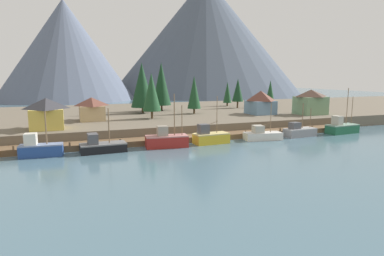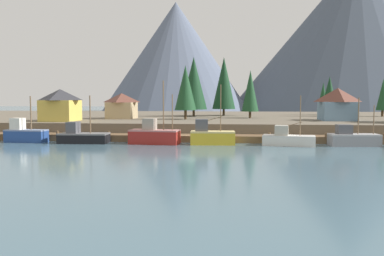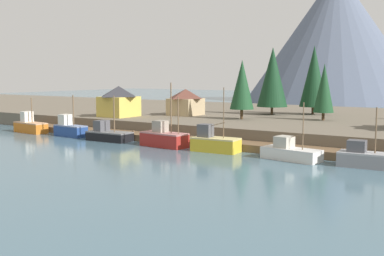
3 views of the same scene
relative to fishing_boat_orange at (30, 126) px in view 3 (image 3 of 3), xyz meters
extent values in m
cube|color=#476675|center=(34.11, 21.69, -1.67)|extent=(400.00, 400.00, 1.00)
cube|color=brown|center=(34.11, 3.69, -0.67)|extent=(80.00, 4.00, 1.00)
cylinder|color=brown|center=(-1.89, 1.89, -0.37)|extent=(0.36, 0.36, 1.60)
cylinder|color=brown|center=(6.11, 1.89, -0.37)|extent=(0.36, 0.36, 1.60)
cylinder|color=brown|center=(14.11, 1.89, -0.37)|extent=(0.36, 0.36, 1.60)
cylinder|color=brown|center=(22.11, 1.89, -0.37)|extent=(0.36, 0.36, 1.60)
cylinder|color=brown|center=(30.11, 1.89, -0.37)|extent=(0.36, 0.36, 1.60)
cylinder|color=brown|center=(38.11, 1.89, -0.37)|extent=(0.36, 0.36, 1.60)
cylinder|color=brown|center=(46.11, 1.89, -0.37)|extent=(0.36, 0.36, 1.60)
cylinder|color=brown|center=(54.11, 1.89, -0.37)|extent=(0.36, 0.36, 1.60)
cube|color=#665B4C|center=(34.11, 33.69, 0.08)|extent=(400.00, 56.00, 2.50)
cone|color=slate|center=(15.21, 128.74, 23.63)|extent=(67.76, 67.76, 49.59)
cube|color=#CC6B1E|center=(0.14, -0.01, -0.35)|extent=(7.31, 3.16, 1.63)
cube|color=tan|center=(0.14, -0.01, 0.56)|extent=(7.31, 3.16, 0.20)
cube|color=silver|center=(-0.92, 0.09, 1.59)|extent=(1.62, 1.93, 1.86)
cylinder|color=brown|center=(0.66, -0.07, 2.82)|extent=(0.19, 0.19, 4.32)
cube|color=navy|center=(10.01, 0.22, -0.33)|extent=(6.27, 2.72, 1.68)
cube|color=#6C7DA2|center=(10.01, 0.22, 0.61)|extent=(6.27, 2.72, 0.20)
cube|color=silver|center=(8.66, 0.32, 1.57)|extent=(1.81, 1.81, 1.72)
cylinder|color=brown|center=(10.86, 0.15, 3.21)|extent=(0.19, 0.19, 5.00)
cube|color=black|center=(19.05, -0.15, -0.55)|extent=(7.21, 3.38, 1.25)
cube|color=slate|center=(19.05, -0.15, 0.18)|extent=(7.21, 3.38, 0.20)
cube|color=#4C4C51|center=(17.49, -0.21, 1.10)|extent=(1.58, 2.31, 1.65)
cylinder|color=brown|center=(20.04, -0.12, 3.04)|extent=(0.19, 0.19, 5.52)
cube|color=maroon|center=(29.56, -0.21, -0.26)|extent=(7.36, 3.52, 1.83)
cube|color=#AD6C6A|center=(29.56, -0.21, 0.76)|extent=(7.36, 3.52, 0.20)
cube|color=gray|center=(28.86, -0.14, 1.67)|extent=(1.91, 1.88, 1.64)
cylinder|color=brown|center=(30.92, -0.36, 4.37)|extent=(0.17, 0.17, 7.04)
cylinder|color=brown|center=(32.22, -0.51, 3.41)|extent=(0.15, 0.15, 5.10)
cube|color=gold|center=(37.94, -0.02, -0.33)|extent=(6.39, 3.15, 1.68)
cube|color=tan|center=(37.94, -0.02, 0.61)|extent=(6.39, 3.15, 0.20)
cube|color=#4C4C51|center=(36.38, -0.11, 1.56)|extent=(1.86, 1.71, 1.71)
cylinder|color=brown|center=(39.06, 0.04, 4.02)|extent=(0.12, 0.12, 6.62)
cylinder|color=brown|center=(38.09, -0.02, 2.48)|extent=(2.37, 0.21, 0.72)
cube|color=silver|center=(48.55, -0.36, -0.56)|extent=(7.44, 3.80, 1.21)
cube|color=silver|center=(48.55, -0.36, 0.14)|extent=(7.44, 3.80, 0.20)
cube|color=#B2AD9E|center=(47.57, -0.20, 0.93)|extent=(2.13, 2.33, 1.37)
cylinder|color=brown|center=(50.03, -0.60, 3.01)|extent=(0.13, 0.13, 5.54)
cylinder|color=brown|center=(49.08, -0.45, 1.77)|extent=(2.32, 0.47, 0.75)
cube|color=gray|center=(57.45, -0.01, -0.45)|extent=(6.81, 3.13, 1.44)
cube|color=#9F9FA2|center=(57.45, -0.01, 0.37)|extent=(6.81, 3.13, 0.20)
cube|color=#4C4C51|center=(56.06, -0.11, 1.12)|extent=(2.04, 1.76, 1.30)
cylinder|color=brown|center=(57.97, 0.03, 2.98)|extent=(0.16, 0.16, 5.01)
cube|color=gold|center=(10.54, 11.50, 3.16)|extent=(5.60, 6.04, 3.67)
pyramid|color=#2D2D33|center=(10.54, 11.50, 5.97)|extent=(5.88, 6.35, 1.94)
cube|color=tan|center=(19.06, 20.81, 2.92)|extent=(5.10, 5.81, 3.19)
pyramid|color=brown|center=(19.06, 20.81, 5.41)|extent=(5.36, 6.10, 1.78)
cylinder|color=#4C3823|center=(32.38, 30.83, 2.11)|extent=(0.50, 0.50, 1.55)
cone|color=#14381E|center=(32.38, 30.83, 8.55)|extent=(5.83, 5.83, 11.34)
cylinder|color=#4C3823|center=(44.32, 24.78, 2.00)|extent=(0.50, 0.50, 1.35)
cone|color=#194223|center=(44.32, 24.78, 6.78)|extent=(3.40, 3.40, 8.20)
cylinder|color=#4C3823|center=(31.90, 19.08, 2.21)|extent=(0.50, 0.50, 1.76)
cone|color=#194223|center=(31.90, 19.08, 7.31)|extent=(4.12, 4.12, 8.45)
cylinder|color=#4C3823|center=(38.84, 35.59, 2.08)|extent=(0.50, 0.50, 1.51)
cone|color=#14381E|center=(38.84, 35.59, 8.71)|extent=(5.24, 5.24, 11.73)
camera|label=1|loc=(13.80, -53.44, 10.88)|focal=31.02mm
camera|label=2|loc=(40.54, -57.90, 5.60)|focal=38.20mm
camera|label=3|loc=(68.90, -52.97, 8.92)|focal=43.84mm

